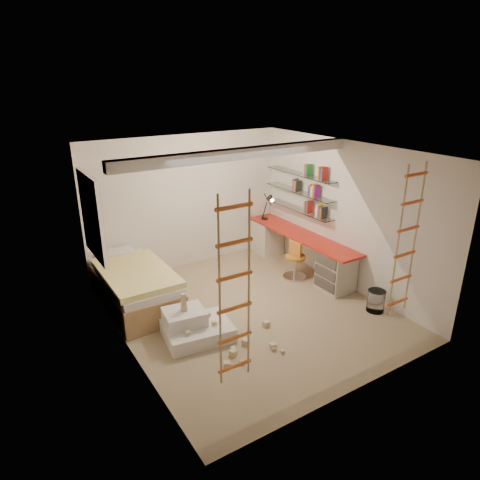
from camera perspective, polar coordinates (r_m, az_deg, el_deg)
floor at (r=7.08m, az=1.31°, el=-9.47°), size 4.50×4.50×0.00m
ceiling_beam at (r=6.45m, az=0.00°, el=11.45°), size 4.00×0.18×0.16m
window_frame at (r=7.04m, az=-19.16°, el=2.96°), size 0.06×1.15×1.35m
window_blind at (r=7.04m, az=-18.85°, el=3.02°), size 0.02×1.00×1.20m
rope_ladder_left at (r=4.42m, az=-0.74°, el=-6.99°), size 0.41×0.04×2.13m
rope_ladder_right at (r=6.14m, az=21.31°, el=-0.23°), size 0.41×0.04×2.13m
waste_bin at (r=7.35m, az=17.67°, el=-7.73°), size 0.29×0.29×0.36m
desk at (r=8.45m, az=7.87°, el=-1.35°), size 0.56×2.80×0.75m
shelves at (r=8.40m, az=7.88°, el=6.39°), size 0.25×1.80×0.71m
bed at (r=7.35m, az=-13.81°, el=-5.98°), size 1.02×2.00×0.69m
task_lamp at (r=8.90m, az=3.94°, el=4.94°), size 0.14×0.36×0.57m
swivel_chair at (r=8.12m, az=7.32°, el=-3.30°), size 0.49×0.49×0.73m
play_platform at (r=6.41m, az=-6.15°, el=-11.42°), size 1.05×0.87×0.42m
toy_blocks at (r=6.18m, az=-1.53°, el=-12.36°), size 1.32×1.19×0.69m
books at (r=8.38m, az=7.91°, el=6.93°), size 0.14×0.70×0.92m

